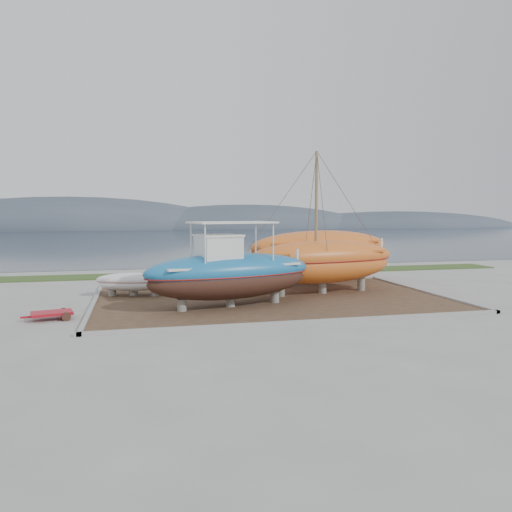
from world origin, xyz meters
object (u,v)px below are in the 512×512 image
object	(u,v)px
blue_caique	(230,264)
white_dinghy	(133,285)
orange_sailboat	(323,223)
red_trailer	(52,316)
orange_bare_hull	(321,257)

from	to	relation	value
blue_caique	white_dinghy	bearing A→B (deg)	122.49
blue_caique	orange_sailboat	world-z (taller)	orange_sailboat
white_dinghy	red_trailer	xyz separation A→B (m)	(-3.40, -5.27, -0.50)
white_dinghy	orange_bare_hull	distance (m)	12.16
orange_sailboat	red_trailer	bearing A→B (deg)	-175.48
orange_sailboat	red_trailer	distance (m)	14.78
orange_sailboat	red_trailer	world-z (taller)	orange_sailboat
orange_bare_hull	red_trailer	size ratio (longest dim) A/B	4.04
blue_caique	orange_sailboat	xyz separation A→B (m)	(5.81, 2.75, 1.90)
orange_bare_hull	blue_caique	bearing A→B (deg)	-148.54
blue_caique	orange_sailboat	bearing A→B (deg)	11.61
red_trailer	blue_caique	bearing A→B (deg)	-7.40
blue_caique	white_dinghy	xyz separation A→B (m)	(-4.60, 4.41, -1.45)
white_dinghy	red_trailer	world-z (taller)	white_dinghy
orange_bare_hull	orange_sailboat	bearing A→B (deg)	-121.43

